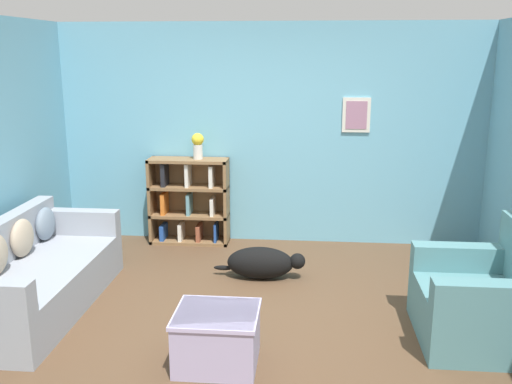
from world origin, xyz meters
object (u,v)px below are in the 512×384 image
bookshelf (189,201)px  vase (198,144)px  recliner_chair (486,300)px  coffee_table (217,336)px  dog (262,263)px  couch (31,277)px

bookshelf → vase: size_ratio=3.37×
recliner_chair → vase: size_ratio=3.25×
coffee_table → vase: 2.98m
dog → vase: (-0.85, 1.06, 1.04)m
coffee_table → couch: bearing=156.5°
couch → dog: 2.20m
bookshelf → vase: vase is taller
coffee_table → bookshelf: bearing=105.7°
coffee_table → dog: coffee_table is taller
dog → bookshelf: bearing=131.9°
recliner_chair → dog: 2.19m
bookshelf → coffee_table: size_ratio=1.68×
bookshelf → recliner_chair: size_ratio=1.04×
recliner_chair → vase: (-2.72, 2.17, 0.87)m
recliner_chair → couch: bearing=176.7°
bookshelf → recliner_chair: bearing=-37.6°
recliner_chair → dog: bearing=149.4°
coffee_table → dog: 1.68m
coffee_table → dog: size_ratio=0.65×
recliner_chair → vase: bearing=141.4°
bookshelf → coffee_table: 2.88m
coffee_table → vase: (-0.65, 2.73, 0.98)m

